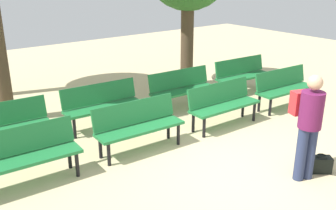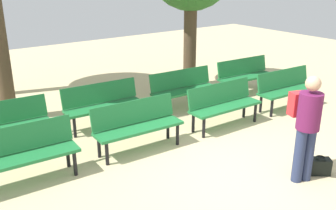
{
  "view_description": "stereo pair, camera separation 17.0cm",
  "coord_description": "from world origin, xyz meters",
  "views": [
    {
      "loc": [
        -4.25,
        -3.58,
        3.08
      ],
      "look_at": [
        0.0,
        1.96,
        0.55
      ],
      "focal_mm": 40.94,
      "sensor_mm": 36.0,
      "label": 1
    },
    {
      "loc": [
        -4.12,
        -3.68,
        3.08
      ],
      "look_at": [
        0.0,
        1.96,
        0.55
      ],
      "focal_mm": 40.94,
      "sensor_mm": 36.0,
      "label": 2
    }
  ],
  "objects": [
    {
      "name": "bench_r1_c0",
      "position": [
        -2.82,
        2.98,
        0.5
      ],
      "size": [
        1.63,
        0.58,
        0.87
      ],
      "rotation": [
        0.0,
        0.0,
        -0.06
      ],
      "color": "#1E7238",
      "rests_on": "ground_plane"
    },
    {
      "name": "bench_r0_c3",
      "position": [
        2.98,
        1.46,
        0.5
      ],
      "size": [
        1.62,
        0.56,
        0.87
      ],
      "rotation": [
        0.0,
        0.0,
        -0.05
      ],
      "color": "#1E7238",
      "rests_on": "ground_plane"
    },
    {
      "name": "bench_r1_c3",
      "position": [
        3.05,
        2.79,
        0.5
      ],
      "size": [
        1.63,
        0.58,
        0.87
      ],
      "rotation": [
        0.0,
        0.0,
        -0.06
      ],
      "color": "#1E7238",
      "rests_on": "ground_plane"
    },
    {
      "name": "bench_r0_c2",
      "position": [
        1.07,
        1.53,
        0.5
      ],
      "size": [
        1.61,
        0.51,
        0.87
      ],
      "rotation": [
        0.0,
        0.0,
        -0.02
      ],
      "color": "#1E7238",
      "rests_on": "ground_plane"
    },
    {
      "name": "visitor_with_backpack",
      "position": [
        0.56,
        -0.7,
        0.94
      ],
      "size": [
        0.47,
        0.59,
        1.65
      ],
      "rotation": [
        0.0,
        0.0,
        2.8
      ],
      "color": "navy",
      "rests_on": "ground_plane"
    },
    {
      "name": "ground_plane",
      "position": [
        0.0,
        0.0,
        0.0
      ],
      "size": [
        24.0,
        24.0,
        0.0
      ],
      "primitive_type": "plane",
      "color": "#CCB789"
    },
    {
      "name": "bench_r0_c0",
      "position": [
        -2.86,
        1.7,
        0.5
      ],
      "size": [
        1.62,
        0.56,
        0.87
      ],
      "rotation": [
        0.0,
        0.0,
        -0.05
      ],
      "color": "#1E7238",
      "rests_on": "ground_plane"
    },
    {
      "name": "bench_r1_c1",
      "position": [
        -0.9,
        2.96,
        0.5
      ],
      "size": [
        1.62,
        0.57,
        0.87
      ],
      "rotation": [
        0.0,
        0.0,
        -0.06
      ],
      "color": "#1E7238",
      "rests_on": "ground_plane"
    },
    {
      "name": "bench_r0_c1",
      "position": [
        -0.91,
        1.63,
        0.5
      ],
      "size": [
        1.62,
        0.56,
        0.87
      ],
      "rotation": [
        0.0,
        0.0,
        -0.05
      ],
      "color": "#1E7238",
      "rests_on": "ground_plane"
    },
    {
      "name": "bench_r1_c2",
      "position": [
        1.07,
        2.83,
        0.5
      ],
      "size": [
        1.62,
        0.57,
        0.87
      ],
      "rotation": [
        0.0,
        0.0,
        -0.06
      ],
      "color": "#1E7238",
      "rests_on": "ground_plane"
    },
    {
      "name": "handbag",
      "position": [
        0.94,
        -0.79,
        0.13
      ],
      "size": [
        0.36,
        0.34,
        0.29
      ],
      "color": "black",
      "rests_on": "ground_plane"
    }
  ]
}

